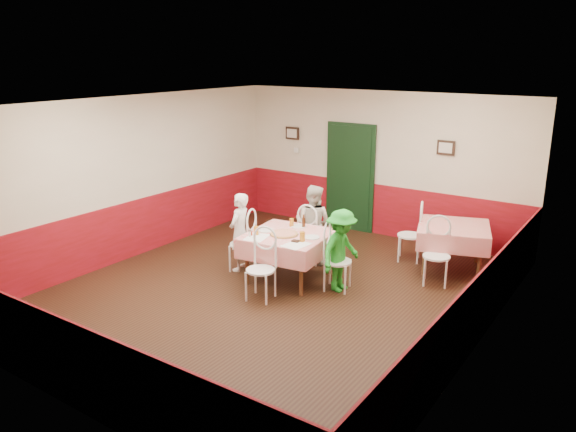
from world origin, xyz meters
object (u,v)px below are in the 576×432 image
Objects in this scene: glass_b at (302,237)px; diner_left at (240,232)px; chair_far at (311,237)px; wallet at (296,241)px; main_table at (288,257)px; glass_a at (256,231)px; chair_near at (260,270)px; diner_far at (313,224)px; chair_second_b at (436,257)px; pizza at (284,234)px; beer_bottle at (304,222)px; chair_left at (242,244)px; glass_c at (292,222)px; chair_second_a at (410,235)px; second_table at (452,248)px; diner_right at (341,251)px; chair_right at (338,262)px.

diner_left reaches higher than glass_b.
wallet is (0.40, -1.09, 0.32)m from chair_far.
glass_a is (-0.38, -0.31, 0.45)m from main_table.
chair_near is at bearing -116.25° from wallet.
diner_far reaches higher than diner_left.
chair_second_b is 2.13m from glass_b.
pizza is 2.82× the size of glass_b.
chair_near is 1.32m from beer_bottle.
chair_left is 3.10m from chair_second_b.
chair_second_a is at bearing 47.07° from glass_c.
glass_b is 1.14× the size of glass_c.
glass_c reaches higher than main_table.
chair_second_b is at bearing -90.00° from second_table.
glass_c is at bearing 81.11° from diner_right.
second_table is 2.67× the size of pizza.
glass_b reaches higher than glass_a.
diner_right is (0.59, 0.35, -0.14)m from wallet.
main_table is 0.95m from diner_far.
chair_far is 0.98m from pizza.
chair_near is at bearing -86.98° from beer_bottle.
glass_a is 0.10× the size of diner_far.
chair_left is 1.20m from chair_far.
glass_a is 0.58m from diner_left.
chair_right reaches higher than main_table.
chair_second_a is 8.18× the size of wallet.
glass_b is at bearing -127.94° from second_table.
diner_far is (-0.94, 0.80, 0.23)m from chair_right.
glass_b is (0.48, -1.03, 0.38)m from chair_far.
chair_second_a is (0.41, 1.80, 0.00)m from chair_right.
chair_right is 6.63× the size of glass_a.
wallet is at bearing 58.10° from chair_near.
chair_second_b is at bearing 29.71° from main_table.
diner_far is (0.80, 0.99, 0.03)m from diner_left.
diner_far is (0.75, 0.99, 0.23)m from chair_left.
pizza is 3.82× the size of wallet.
chair_second_a is 1.06m from chair_second_b.
second_table is 1.24× the size of chair_near.
chair_far is 1.25m from diner_right.
diner_far is at bearing 168.60° from chair_second_b.
chair_near is (0.94, -0.75, 0.00)m from chair_left.
pizza is at bearing 105.52° from diner_right.
chair_far is 1.71m from chair_second_a.
chair_second_b reaches higher than glass_c.
chair_left is at bearing 44.29° from chair_far.
chair_left is 1.26m from diner_far.
chair_left is 0.21m from diner_left.
chair_near is at bearing 144.47° from diner_right.
pizza is 3.23× the size of glass_c.
second_table is 0.83× the size of diner_far.
diner_far is (-0.10, 0.89, 0.30)m from main_table.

